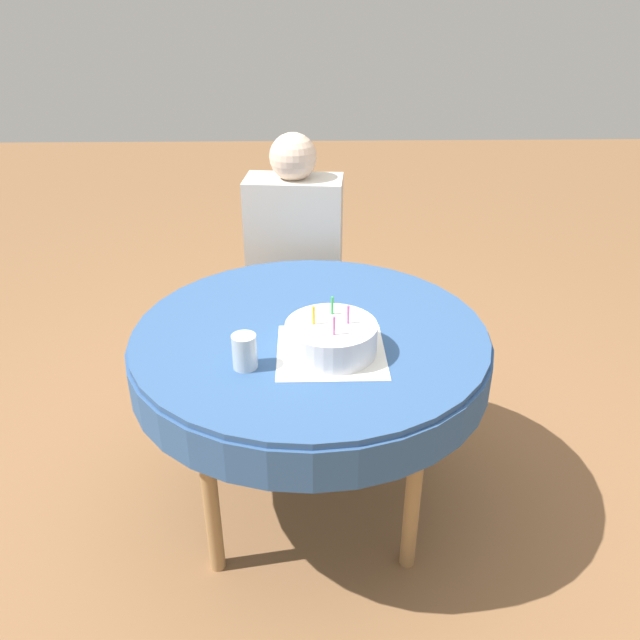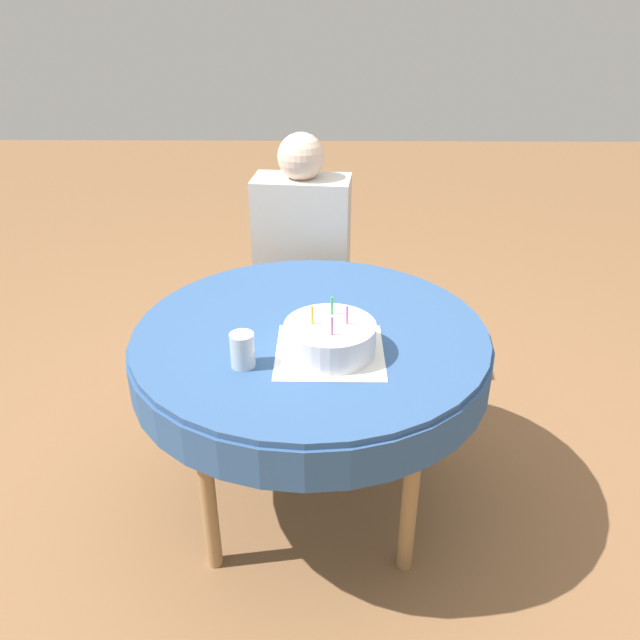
{
  "view_description": "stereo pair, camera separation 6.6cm",
  "coord_description": "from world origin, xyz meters",
  "views": [
    {
      "loc": [
        -0.01,
        -1.75,
        1.7
      ],
      "look_at": [
        0.03,
        -0.04,
        0.77
      ],
      "focal_mm": 35.0,
      "sensor_mm": 36.0,
      "label": 1
    },
    {
      "loc": [
        0.05,
        -1.75,
        1.7
      ],
      "look_at": [
        0.03,
        -0.04,
        0.77
      ],
      "focal_mm": 35.0,
      "sensor_mm": 36.0,
      "label": 2
    }
  ],
  "objects": [
    {
      "name": "ground_plane",
      "position": [
        0.0,
        0.0,
        0.0
      ],
      "size": [
        12.0,
        12.0,
        0.0
      ],
      "primitive_type": "plane",
      "color": "#8C603D"
    },
    {
      "name": "dining_table",
      "position": [
        0.0,
        0.0,
        0.63
      ],
      "size": [
        1.16,
        1.16,
        0.72
      ],
      "color": "#335689",
      "rests_on": "ground_plane"
    },
    {
      "name": "person",
      "position": [
        -0.06,
        0.78,
        0.7
      ],
      "size": [
        0.43,
        0.34,
        1.17
      ],
      "rotation": [
        0.0,
        0.0,
        -0.1
      ],
      "color": "beige",
      "rests_on": "ground_plane"
    },
    {
      "name": "napkin",
      "position": [
        0.06,
        -0.14,
        0.72
      ],
      "size": [
        0.32,
        0.32,
        0.0
      ],
      "color": "white",
      "rests_on": "dining_table"
    },
    {
      "name": "drinking_glass",
      "position": [
        -0.19,
        -0.22,
        0.77
      ],
      "size": [
        0.07,
        0.07,
        0.1
      ],
      "color": "silver",
      "rests_on": "dining_table"
    },
    {
      "name": "chair",
      "position": [
        -0.05,
        0.87,
        0.47
      ],
      "size": [
        0.42,
        0.42,
        0.88
      ],
      "rotation": [
        0.0,
        0.0,
        -0.1
      ],
      "color": "brown",
      "rests_on": "ground_plane"
    },
    {
      "name": "birthday_cake",
      "position": [
        0.06,
        -0.14,
        0.77
      ],
      "size": [
        0.27,
        0.27,
        0.15
      ],
      "color": "white",
      "rests_on": "dining_table"
    }
  ]
}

